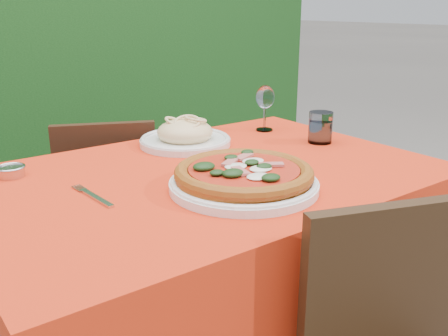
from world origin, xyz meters
TOP-DOWN VIEW (x-y plane):
  - hedge at (0.00, 1.55)m, footprint 3.20×0.55m
  - dining_table at (0.00, 0.00)m, footprint 1.26×0.86m
  - chair_far at (-0.04, 0.62)m, footprint 0.47×0.47m
  - pizza_plate at (-0.00, -0.17)m, footprint 0.38×0.38m
  - pasta_plate at (0.10, 0.27)m, footprint 0.30×0.30m
  - water_glass at (0.48, 0.03)m, footprint 0.08×0.08m
  - wine_glass at (0.44, 0.27)m, footprint 0.07×0.07m
  - fork at (-0.33, -0.01)m, footprint 0.04×0.20m
  - steel_ramekin at (-0.45, 0.28)m, footprint 0.07×0.07m

SIDE VIEW (x-z plane):
  - chair_far at x=-0.04m, z-range 0.06..0.85m
  - dining_table at x=0.00m, z-range 0.22..0.97m
  - fork at x=-0.33m, z-range 0.75..0.75m
  - steel_ramekin at x=-0.45m, z-range 0.75..0.77m
  - pasta_plate at x=0.10m, z-range 0.74..0.82m
  - pizza_plate at x=0.00m, z-range 0.75..0.82m
  - water_glass at x=0.48m, z-range 0.74..0.85m
  - wine_glass at x=0.44m, z-range 0.78..0.95m
  - hedge at x=0.00m, z-range 0.03..1.81m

